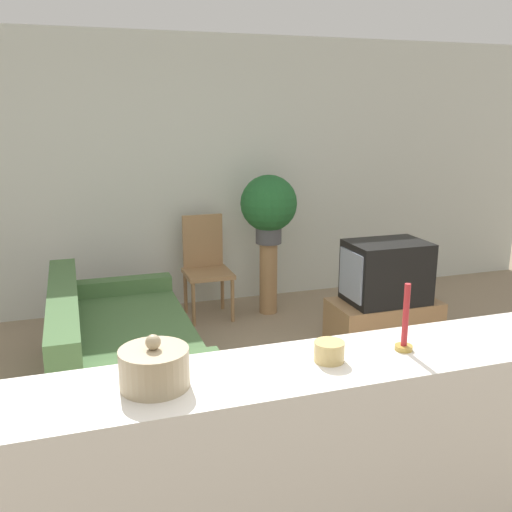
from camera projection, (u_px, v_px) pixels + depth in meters
name	position (u px, v px, depth m)	size (l,w,h in m)	color
wall_back	(149.00, 176.00, 5.61)	(9.00, 0.06, 2.70)	silver
couch	(119.00, 352.00, 4.15)	(0.99, 1.89, 0.76)	#476B3D
tv_stand	(383.00, 324.00, 4.85)	(0.91, 0.48, 0.42)	#9E754C
television	(386.00, 272.00, 4.73)	(0.66, 0.46, 0.51)	black
wooden_chair	(206.00, 262.00, 5.56)	(0.44, 0.44, 0.99)	#9E754C
plant_stand	(268.00, 278.00, 5.66)	(0.18, 0.18, 0.72)	#9E754C
potted_plant	(269.00, 205.00, 5.48)	(0.55, 0.55, 0.67)	#4C4C51
foreground_counter	(295.00, 489.00, 2.25)	(2.96, 0.44, 1.06)	white
decorative_bowl	(154.00, 367.00, 1.94)	(0.24, 0.24, 0.19)	tan
candle_jar	(329.00, 351.00, 2.14)	(0.12, 0.12, 0.08)	tan
candlestick	(405.00, 328.00, 2.23)	(0.07, 0.07, 0.27)	#B7933D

